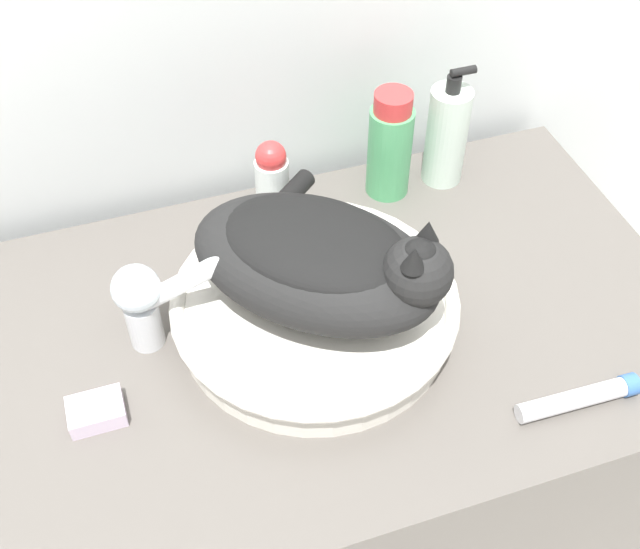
# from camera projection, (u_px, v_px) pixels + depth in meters

# --- Properties ---
(vanity_counter) EXTENTS (1.00, 0.59, 0.84)m
(vanity_counter) POSITION_uv_depth(u_px,v_px,m) (317.00, 485.00, 1.36)
(vanity_counter) COLOR #56514C
(vanity_counter) RESTS_ON ground_plane
(sink_basin) EXTENTS (0.37, 0.37, 0.06)m
(sink_basin) POSITION_uv_depth(u_px,v_px,m) (316.00, 307.00, 1.03)
(sink_basin) COLOR white
(sink_basin) RESTS_ON vanity_counter
(cat) EXTENTS (0.37, 0.39, 0.15)m
(cat) POSITION_uv_depth(u_px,v_px,m) (322.00, 258.00, 0.97)
(cat) COLOR black
(cat) RESTS_ON sink_basin
(faucet) EXTENTS (0.16, 0.07, 0.15)m
(faucet) POSITION_uv_depth(u_px,v_px,m) (148.00, 298.00, 0.98)
(faucet) COLOR silver
(faucet) RESTS_ON vanity_counter
(soap_pump_bottle) EXTENTS (0.06, 0.06, 0.19)m
(soap_pump_bottle) POSITION_uv_depth(u_px,v_px,m) (447.00, 135.00, 1.20)
(soap_pump_bottle) COLOR silver
(soap_pump_bottle) RESTS_ON vanity_counter
(deodorant_stick) EXTENTS (0.05, 0.05, 0.13)m
(deodorant_stick) POSITION_uv_depth(u_px,v_px,m) (272.00, 180.00, 1.15)
(deodorant_stick) COLOR silver
(deodorant_stick) RESTS_ON vanity_counter
(mouthwash_bottle) EXTENTS (0.07, 0.07, 0.17)m
(mouthwash_bottle) POSITION_uv_depth(u_px,v_px,m) (390.00, 146.00, 1.18)
(mouthwash_bottle) COLOR #4CA366
(mouthwash_bottle) RESTS_ON vanity_counter
(cream_tube) EXTENTS (0.16, 0.03, 0.03)m
(cream_tube) POSITION_uv_depth(u_px,v_px,m) (580.00, 398.00, 0.96)
(cream_tube) COLOR silver
(cream_tube) RESTS_ON vanity_counter
(soap_bar) EXTENTS (0.07, 0.05, 0.02)m
(soap_bar) POSITION_uv_depth(u_px,v_px,m) (96.00, 411.00, 0.95)
(soap_bar) COLOR silver
(soap_bar) RESTS_ON vanity_counter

